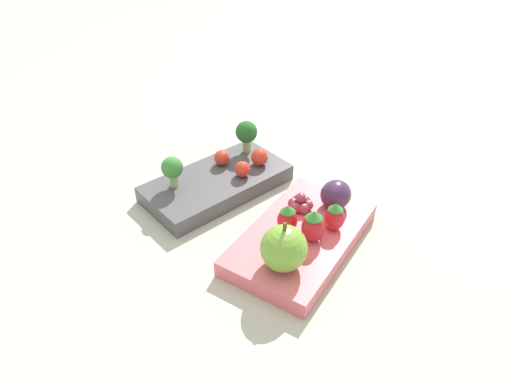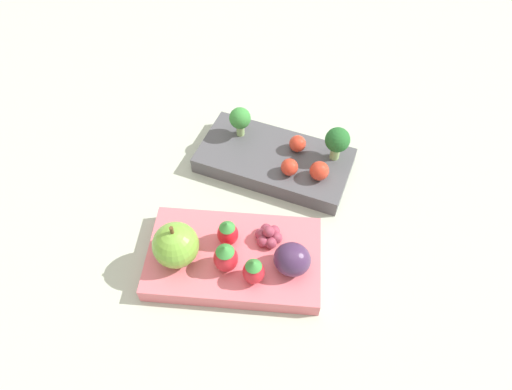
# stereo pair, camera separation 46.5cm
# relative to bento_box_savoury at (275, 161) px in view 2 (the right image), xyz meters

# --- Properties ---
(ground_plane) EXTENTS (4.00, 4.00, 0.00)m
(ground_plane) POSITION_rel_bento_box_savoury_xyz_m (-0.00, -0.08, -0.01)
(ground_plane) COLOR #ADB7A3
(bento_box_savoury) EXTENTS (0.22, 0.13, 0.02)m
(bento_box_savoury) POSITION_rel_bento_box_savoury_xyz_m (0.00, 0.00, 0.00)
(bento_box_savoury) COLOR #4C4C51
(bento_box_savoury) RESTS_ON ground_plane
(bento_box_fruit) EXTENTS (0.22, 0.15, 0.02)m
(bento_box_fruit) POSITION_rel_bento_box_savoury_xyz_m (-0.01, -0.17, -0.00)
(bento_box_fruit) COLOR #DB6670
(bento_box_fruit) RESTS_ON ground_plane
(broccoli_floret_0) EXTENTS (0.03, 0.03, 0.05)m
(broccoli_floret_0) POSITION_rel_bento_box_savoury_xyz_m (-0.06, 0.03, 0.04)
(broccoli_floret_0) COLOR #93B770
(broccoli_floret_0) RESTS_ON bento_box_savoury
(broccoli_floret_1) EXTENTS (0.03, 0.03, 0.05)m
(broccoli_floret_1) POSITION_rel_bento_box_savoury_xyz_m (0.08, 0.02, 0.05)
(broccoli_floret_1) COLOR #93B770
(broccoli_floret_1) RESTS_ON bento_box_savoury
(cherry_tomato_0) EXTENTS (0.02, 0.02, 0.02)m
(cherry_tomato_0) POSITION_rel_bento_box_savoury_xyz_m (0.03, -0.03, 0.02)
(cherry_tomato_0) COLOR red
(cherry_tomato_0) RESTS_ON bento_box_savoury
(cherry_tomato_1) EXTENTS (0.03, 0.03, 0.03)m
(cherry_tomato_1) POSITION_rel_bento_box_savoury_xyz_m (0.07, -0.03, 0.03)
(cherry_tomato_1) COLOR red
(cherry_tomato_1) RESTS_ON bento_box_savoury
(cherry_tomato_2) EXTENTS (0.02, 0.02, 0.02)m
(cherry_tomato_2) POSITION_rel_bento_box_savoury_xyz_m (0.03, 0.02, 0.02)
(cherry_tomato_2) COLOR red
(cherry_tomato_2) RESTS_ON bento_box_savoury
(apple) EXTENTS (0.05, 0.05, 0.06)m
(apple) POSITION_rel_bento_box_savoury_xyz_m (-0.07, -0.19, 0.04)
(apple) COLOR #70A838
(apple) RESTS_ON bento_box_fruit
(strawberry_0) EXTENTS (0.03, 0.03, 0.04)m
(strawberry_0) POSITION_rel_bento_box_savoury_xyz_m (-0.02, -0.15, 0.03)
(strawberry_0) COLOR red
(strawberry_0) RESTS_ON bento_box_fruit
(strawberry_1) EXTENTS (0.03, 0.03, 0.04)m
(strawberry_1) POSITION_rel_bento_box_savoury_xyz_m (-0.02, -0.18, 0.03)
(strawberry_1) COLOR red
(strawberry_1) RESTS_ON bento_box_fruit
(strawberry_2) EXTENTS (0.03, 0.03, 0.04)m
(strawberry_2) POSITION_rel_bento_box_savoury_xyz_m (0.02, -0.19, 0.03)
(strawberry_2) COLOR red
(strawberry_2) RESTS_ON bento_box_fruit
(plum) EXTENTS (0.04, 0.04, 0.04)m
(plum) POSITION_rel_bento_box_savoury_xyz_m (0.06, -0.17, 0.03)
(plum) COLOR #42284C
(plum) RESTS_ON bento_box_fruit
(grape_cluster) EXTENTS (0.03, 0.03, 0.02)m
(grape_cluster) POSITION_rel_bento_box_savoury_xyz_m (0.02, -0.14, 0.02)
(grape_cluster) COLOR #93384C
(grape_cluster) RESTS_ON bento_box_fruit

